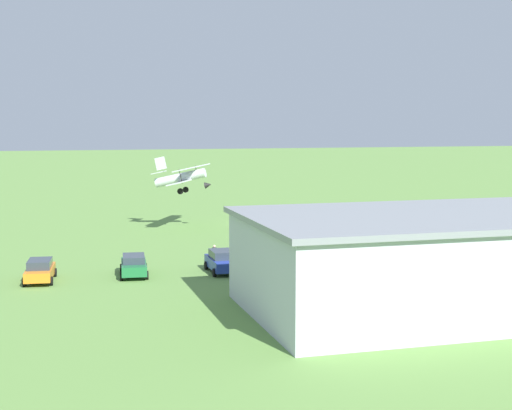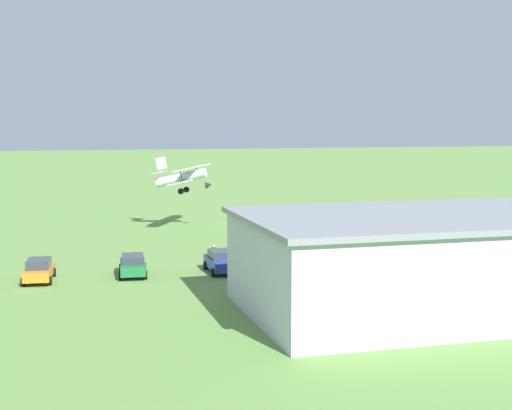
# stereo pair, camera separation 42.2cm
# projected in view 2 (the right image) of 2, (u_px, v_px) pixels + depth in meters

# --- Properties ---
(ground_plane) EXTENTS (400.00, 400.00, 0.00)m
(ground_plane) POSITION_uv_depth(u_px,v_px,m) (255.00, 223.00, 86.03)
(ground_plane) COLOR #608C42
(hangar) EXTENTS (29.85, 15.08, 5.98)m
(hangar) POSITION_uv_depth(u_px,v_px,m) (478.00, 259.00, 47.83)
(hangar) COLOR #B7BCC6
(hangar) RESTS_ON ground_plane
(biplane) EXTENTS (6.97, 9.12, 3.93)m
(biplane) POSITION_uv_depth(u_px,v_px,m) (184.00, 177.00, 81.73)
(biplane) COLOR silver
(car_blue) EXTENTS (2.18, 4.28, 1.70)m
(car_blue) POSITION_uv_depth(u_px,v_px,m) (221.00, 261.00, 58.63)
(car_blue) COLOR #23389E
(car_blue) RESTS_ON ground_plane
(car_green) EXTENTS (2.28, 4.56, 1.56)m
(car_green) POSITION_uv_depth(u_px,v_px,m) (133.00, 265.00, 57.43)
(car_green) COLOR #1E6B38
(car_green) RESTS_ON ground_plane
(car_orange) EXTENTS (2.32, 4.59, 1.59)m
(car_orange) POSITION_uv_depth(u_px,v_px,m) (39.00, 270.00, 55.49)
(car_orange) COLOR orange
(car_orange) RESTS_ON ground_plane
(person_watching_takeoff) EXTENTS (0.48, 0.48, 1.56)m
(person_watching_takeoff) POSITION_uv_depth(u_px,v_px,m) (493.00, 250.00, 64.23)
(person_watching_takeoff) COLOR orange
(person_watching_takeoff) RESTS_ON ground_plane
(person_crossing_taxiway) EXTENTS (0.47, 0.47, 1.57)m
(person_crossing_taxiway) POSITION_uv_depth(u_px,v_px,m) (214.00, 255.00, 61.94)
(person_crossing_taxiway) COLOR beige
(person_crossing_taxiway) RESTS_ON ground_plane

